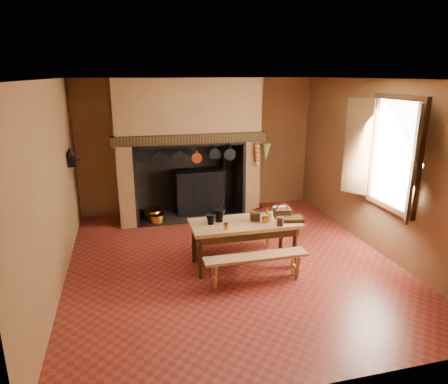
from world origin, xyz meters
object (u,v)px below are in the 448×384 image
object	(u,v)px
iron_range	(200,191)
mixing_bowl	(282,210)
coffee_grinder	(255,216)
wicker_basket	(282,213)
work_table	(244,229)
bench_front	(256,262)

from	to	relation	value
iron_range	mixing_bowl	world-z (taller)	iron_range
coffee_grinder	mixing_bowl	distance (m)	0.61
coffee_grinder	wicker_basket	distance (m)	0.46
mixing_bowl	wicker_basket	world-z (taller)	wicker_basket
mixing_bowl	work_table	bearing A→B (deg)	-158.80
work_table	coffee_grinder	world-z (taller)	coffee_grinder
work_table	wicker_basket	world-z (taller)	wicker_basket
work_table	bench_front	world-z (taller)	work_table
coffee_grinder	mixing_bowl	bearing A→B (deg)	32.53
coffee_grinder	wicker_basket	xyz separation A→B (m)	(0.46, 0.03, -0.00)
coffee_grinder	mixing_bowl	xyz separation A→B (m)	(0.55, 0.26, -0.04)
work_table	mixing_bowl	world-z (taller)	mixing_bowl
bench_front	wicker_basket	size ratio (longest dim) A/B	5.56
iron_range	mixing_bowl	size ratio (longest dim) A/B	5.62
iron_range	mixing_bowl	bearing A→B (deg)	-68.10
mixing_bowl	wicker_basket	bearing A→B (deg)	-111.70
iron_range	coffee_grinder	distance (m)	2.61
coffee_grinder	wicker_basket	world-z (taller)	wicker_basket
bench_front	wicker_basket	bearing A→B (deg)	44.77
mixing_bowl	coffee_grinder	bearing A→B (deg)	-154.40
bench_front	coffee_grinder	xyz separation A→B (m)	(0.17, 0.59, 0.48)
coffee_grinder	wicker_basket	bearing A→B (deg)	10.67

